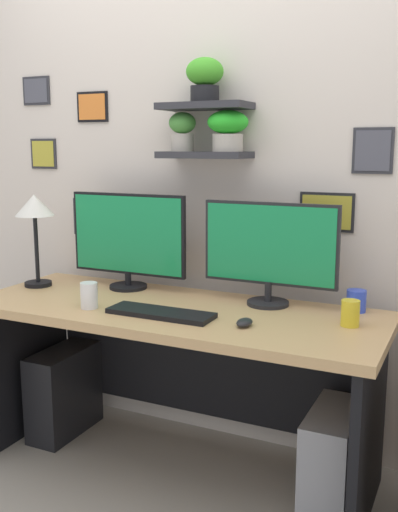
{
  "coord_description": "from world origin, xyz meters",
  "views": [
    {
      "loc": [
        1.13,
        -2.13,
        1.42
      ],
      "look_at": [
        0.1,
        0.05,
        0.97
      ],
      "focal_mm": 41.35,
      "sensor_mm": 36.0,
      "label": 1
    }
  ],
  "objects_px": {
    "monitor_left": "(128,238)",
    "water_cup": "(89,295)",
    "pen_cup": "(350,313)",
    "desk": "(179,349)",
    "computer_mouse": "(244,322)",
    "desk_lamp": "(35,214)",
    "keyboard": "(161,313)",
    "coffee_mug": "(356,301)",
    "computer_tower_right": "(332,460)",
    "monitor_right": "(270,249)",
    "computer_tower_left": "(64,391)"
  },
  "relations": [
    {
      "from": "pen_cup",
      "to": "water_cup",
      "type": "height_order",
      "value": "water_cup"
    },
    {
      "from": "keyboard",
      "to": "computer_tower_left",
      "type": "xyz_separation_m",
      "value": [
        -0.68,
        0.21,
        -0.55
      ]
    },
    {
      "from": "desk",
      "to": "desk_lamp",
      "type": "distance_m",
      "value": 0.95
    },
    {
      "from": "monitor_left",
      "to": "pen_cup",
      "type": "height_order",
      "value": "monitor_left"
    },
    {
      "from": "keyboard",
      "to": "desk",
      "type": "bearing_deg",
      "value": 94.41
    },
    {
      "from": "desk_lamp",
      "to": "pen_cup",
      "type": "distance_m",
      "value": 1.53
    },
    {
      "from": "monitor_right",
      "to": "coffee_mug",
      "type": "relative_size",
      "value": 6.53
    },
    {
      "from": "desk_lamp",
      "to": "computer_tower_left",
      "type": "relative_size",
      "value": 1.04
    },
    {
      "from": "computer_mouse",
      "to": "pen_cup",
      "type": "bearing_deg",
      "value": 26.1
    },
    {
      "from": "keyboard",
      "to": "computer_tower_left",
      "type": "bearing_deg",
      "value": 162.46
    },
    {
      "from": "desk",
      "to": "water_cup",
      "type": "bearing_deg",
      "value": -144.66
    },
    {
      "from": "computer_mouse",
      "to": "computer_tower_left",
      "type": "bearing_deg",
      "value": 168.74
    },
    {
      "from": "monitor_left",
      "to": "water_cup",
      "type": "relative_size",
      "value": 5.45
    },
    {
      "from": "desk_lamp",
      "to": "pen_cup",
      "type": "bearing_deg",
      "value": -0.31
    },
    {
      "from": "computer_mouse",
      "to": "computer_tower_right",
      "type": "xyz_separation_m",
      "value": [
        0.32,
        0.15,
        -0.56
      ]
    },
    {
      "from": "pen_cup",
      "to": "monitor_right",
      "type": "bearing_deg",
      "value": 156.78
    },
    {
      "from": "computer_tower_right",
      "to": "water_cup",
      "type": "bearing_deg",
      "value": -169.46
    },
    {
      "from": "coffee_mug",
      "to": "computer_tower_right",
      "type": "bearing_deg",
      "value": -94.42
    },
    {
      "from": "desk",
      "to": "pen_cup",
      "type": "height_order",
      "value": "pen_cup"
    },
    {
      "from": "monitor_right",
      "to": "water_cup",
      "type": "height_order",
      "value": "monitor_right"
    },
    {
      "from": "computer_tower_left",
      "to": "keyboard",
      "type": "bearing_deg",
      "value": -17.54
    },
    {
      "from": "coffee_mug",
      "to": "computer_tower_left",
      "type": "distance_m",
      "value": 1.5
    },
    {
      "from": "computer_mouse",
      "to": "computer_tower_right",
      "type": "relative_size",
      "value": 0.22
    },
    {
      "from": "coffee_mug",
      "to": "computer_tower_right",
      "type": "distance_m",
      "value": 0.64
    },
    {
      "from": "coffee_mug",
      "to": "computer_tower_left",
      "type": "xyz_separation_m",
      "value": [
        -1.38,
        -0.18,
        -0.58
      ]
    },
    {
      "from": "computer_tower_right",
      "to": "desk_lamp",
      "type": "bearing_deg",
      "value": 178.48
    },
    {
      "from": "monitor_right",
      "to": "coffee_mug",
      "type": "height_order",
      "value": "monitor_right"
    },
    {
      "from": "monitor_right",
      "to": "coffee_mug",
      "type": "bearing_deg",
      "value": 7.75
    },
    {
      "from": "monitor_left",
      "to": "computer_tower_right",
      "type": "bearing_deg",
      "value": -10.47
    },
    {
      "from": "monitor_left",
      "to": "computer_tower_left",
      "type": "distance_m",
      "value": 0.85
    },
    {
      "from": "desk",
      "to": "water_cup",
      "type": "relative_size",
      "value": 16.18
    },
    {
      "from": "monitor_right",
      "to": "keyboard",
      "type": "height_order",
      "value": "monitor_right"
    },
    {
      "from": "keyboard",
      "to": "pen_cup",
      "type": "relative_size",
      "value": 4.4
    },
    {
      "from": "coffee_mug",
      "to": "desk_lamp",
      "type": "bearing_deg",
      "value": -172.21
    },
    {
      "from": "computer_mouse",
      "to": "coffee_mug",
      "type": "relative_size",
      "value": 1.0
    },
    {
      "from": "monitor_right",
      "to": "pen_cup",
      "type": "distance_m",
      "value": 0.45
    },
    {
      "from": "desk_lamp",
      "to": "pen_cup",
      "type": "xyz_separation_m",
      "value": [
        1.5,
        -0.01,
        -0.3
      ]
    },
    {
      "from": "computer_tower_left",
      "to": "desk",
      "type": "bearing_deg",
      "value": -2.44
    },
    {
      "from": "monitor_left",
      "to": "computer_tower_right",
      "type": "xyz_separation_m",
      "value": [
        1.05,
        -0.19,
        -0.79
      ]
    },
    {
      "from": "keyboard",
      "to": "computer_mouse",
      "type": "relative_size",
      "value": 4.89
    },
    {
      "from": "pen_cup",
      "to": "monitor_left",
      "type": "bearing_deg",
      "value": 171.45
    },
    {
      "from": "desk",
      "to": "computer_mouse",
      "type": "distance_m",
      "value": 0.47
    },
    {
      "from": "monitor_right",
      "to": "computer_mouse",
      "type": "xyz_separation_m",
      "value": [
        0.02,
        -0.34,
        -0.23
      ]
    },
    {
      "from": "monitor_right",
      "to": "desk_lamp",
      "type": "distance_m",
      "value": 1.14
    },
    {
      "from": "monitor_right",
      "to": "pen_cup",
      "type": "relative_size",
      "value": 5.88
    },
    {
      "from": "monitor_right",
      "to": "pen_cup",
      "type": "xyz_separation_m",
      "value": [
        0.38,
        -0.16,
        -0.19
      ]
    },
    {
      "from": "computer_mouse",
      "to": "water_cup",
      "type": "bearing_deg",
      "value": -176.51
    },
    {
      "from": "desk_lamp",
      "to": "computer_tower_right",
      "type": "distance_m",
      "value": 1.72
    },
    {
      "from": "water_cup",
      "to": "keyboard",
      "type": "bearing_deg",
      "value": 5.87
    },
    {
      "from": "keyboard",
      "to": "coffee_mug",
      "type": "height_order",
      "value": "coffee_mug"
    }
  ]
}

